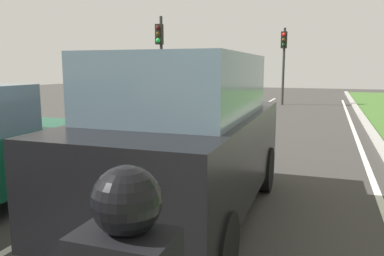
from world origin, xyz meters
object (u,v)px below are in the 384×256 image
Objects in this scene: car_suv_ahead at (186,137)px; traffic_light_far_median at (284,53)px; traffic_light_overhead_left at (160,49)px; car_hatchback_far at (142,111)px.

car_suv_ahead is 1.06× the size of traffic_light_far_median.
traffic_light_far_median is at bearing 91.17° from car_suv_ahead.
traffic_light_overhead_left is (-5.56, 11.35, 1.75)m from car_suv_ahead.
car_suv_ahead is at bearing -63.91° from traffic_light_overhead_left.
traffic_light_overhead_left is at bearing -130.44° from traffic_light_far_median.
traffic_light_far_median is (-0.66, 17.10, 1.74)m from car_suv_ahead.
car_suv_ahead is 12.76m from traffic_light_overhead_left.
traffic_light_far_median is at bearing 79.98° from car_hatchback_far.
traffic_light_overhead_left is at bearing 115.04° from car_suv_ahead.
traffic_light_far_median is at bearing 49.56° from traffic_light_overhead_left.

